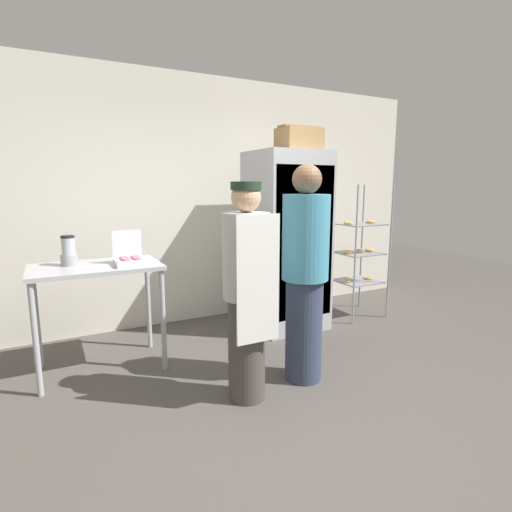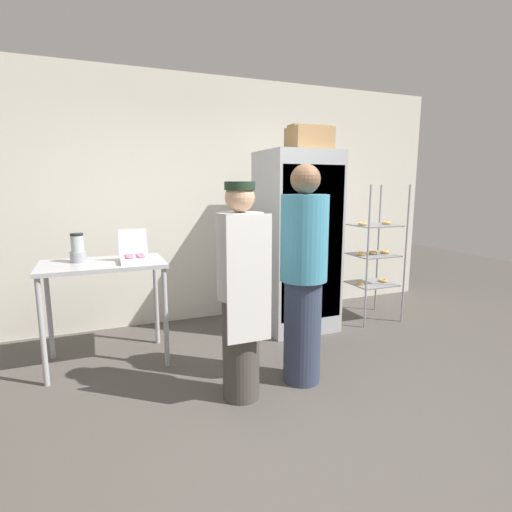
% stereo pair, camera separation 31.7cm
% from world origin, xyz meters
% --- Properties ---
extents(ground_plane, '(14.00, 14.00, 0.00)m').
position_xyz_m(ground_plane, '(0.00, 0.00, 0.00)').
color(ground_plane, '#4C4742').
extents(back_wall, '(6.40, 0.12, 2.84)m').
position_xyz_m(back_wall, '(0.00, 2.34, 1.42)').
color(back_wall, silver).
rests_on(back_wall, ground_plane).
extents(refrigerator, '(0.77, 0.78, 1.97)m').
position_xyz_m(refrigerator, '(0.87, 1.57, 0.98)').
color(refrigerator, '#ADAFB5').
rests_on(refrigerator, ground_plane).
extents(baking_rack, '(0.56, 0.51, 1.61)m').
position_xyz_m(baking_rack, '(1.85, 1.47, 0.80)').
color(baking_rack, '#93969B').
rests_on(baking_rack, ground_plane).
extents(prep_counter, '(1.05, 0.65, 0.93)m').
position_xyz_m(prep_counter, '(-1.17, 1.37, 0.81)').
color(prep_counter, '#ADAFB5').
rests_on(prep_counter, ground_plane).
extents(donut_box, '(0.25, 0.24, 0.29)m').
position_xyz_m(donut_box, '(-0.90, 1.25, 0.98)').
color(donut_box, white).
rests_on(donut_box, prep_counter).
extents(blender_pitcher, '(0.14, 0.14, 0.25)m').
position_xyz_m(blender_pitcher, '(-1.36, 1.46, 1.05)').
color(blender_pitcher, '#99999E').
rests_on(blender_pitcher, prep_counter).
extents(cardboard_storage_box, '(0.45, 0.32, 0.25)m').
position_xyz_m(cardboard_storage_box, '(0.95, 1.48, 2.09)').
color(cardboard_storage_box, '#A87F51').
rests_on(cardboard_storage_box, refrigerator).
extents(person_baker, '(0.34, 0.36, 1.63)m').
position_xyz_m(person_baker, '(-0.25, 0.33, 0.85)').
color(person_baker, '#47423D').
rests_on(person_baker, ground_plane).
extents(person_customer, '(0.37, 0.37, 1.77)m').
position_xyz_m(person_customer, '(0.31, 0.39, 0.90)').
color(person_customer, '#333D56').
rests_on(person_customer, ground_plane).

